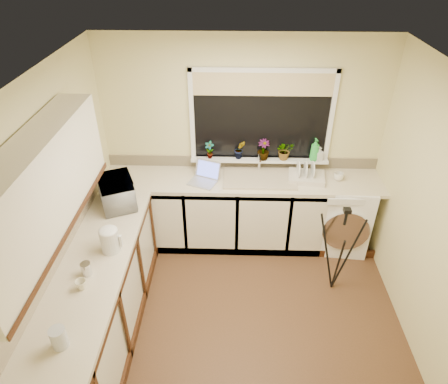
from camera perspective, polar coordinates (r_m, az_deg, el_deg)
floor at (r=4.29m, az=2.39°, el=-17.14°), size 3.20×3.20×0.00m
ceiling at (r=2.86m, az=3.57°, el=15.76°), size 3.20×3.20×0.00m
wall_back at (r=4.71m, az=2.65°, el=7.13°), size 3.20×0.00×3.20m
wall_left at (r=3.75m, az=-22.42°, el=-3.34°), size 0.00×3.00×3.00m
wall_right at (r=3.83m, az=27.64°, el=-4.07°), size 0.00×3.00×3.00m
base_cabinet_back at (r=4.88m, az=-1.38°, el=-2.80°), size 2.55×0.60×0.86m
base_cabinet_left at (r=3.96m, az=-17.33°, el=-15.40°), size 0.54×2.40×0.86m
worktop_back at (r=4.62m, az=2.58°, el=1.63°), size 3.20×0.60×0.04m
worktop_left at (r=3.64m, az=-18.52°, el=-10.70°), size 0.60×2.40×0.04m
upper_cabinet at (r=3.05m, az=-24.87°, el=0.17°), size 0.28×1.90×0.70m
splashback_left at (r=3.59m, az=-23.57°, el=-7.48°), size 0.02×2.40×0.45m
splashback_back at (r=4.82m, az=2.58°, el=4.35°), size 3.20×0.02×0.14m
window_glass at (r=4.57m, az=5.31°, el=10.64°), size 1.50×0.02×1.00m
window_blind at (r=4.42m, az=5.59°, el=15.00°), size 1.50×0.02×0.25m
windowsill at (r=4.75m, az=5.02°, el=4.65°), size 1.60×0.14×0.03m
sink at (r=4.61m, az=5.07°, el=1.94°), size 0.82×0.46×0.03m
faucet at (r=4.71m, az=5.04°, el=4.19°), size 0.03×0.03×0.24m
washing_machine at (r=5.02m, az=16.18°, el=-2.87°), size 0.69×0.67×0.90m
laptop at (r=4.55m, az=-2.74°, el=2.23°), size 0.38×0.38×0.21m
kettle at (r=3.70m, az=-15.92°, el=-6.67°), size 0.17×0.17×0.22m
dish_rack at (r=4.68m, az=11.63°, el=2.07°), size 0.44×0.35×0.06m
tripod at (r=4.34m, az=16.02°, el=-8.00°), size 0.65×0.65×1.06m
glass_jug at (r=3.12m, az=-22.43°, el=-18.62°), size 0.11×0.11×0.16m
steel_jar at (r=3.56m, az=-18.99°, el=-10.30°), size 0.09×0.09×0.12m
microwave at (r=4.27m, az=-14.96°, el=-0.03°), size 0.50×0.59×0.27m
plant_a at (r=4.68m, az=-2.08°, el=5.98°), size 0.13×0.11×0.21m
plant_b at (r=4.68m, az=2.25°, el=6.06°), size 0.14×0.12×0.23m
plant_c at (r=4.66m, az=5.62°, el=5.99°), size 0.15×0.15×0.25m
plant_d at (r=4.71m, az=8.63°, el=5.89°), size 0.23×0.21×0.23m
soap_bottle_green at (r=4.74m, az=12.79°, el=5.91°), size 0.12×0.12×0.27m
soap_bottle_clear at (r=4.77m, az=13.37°, el=5.33°), size 0.10×0.10×0.17m
cup_back at (r=4.75m, az=15.97°, el=2.12°), size 0.12×0.12×0.09m
cup_left at (r=3.47m, az=-19.63°, el=-12.30°), size 0.09×0.09×0.08m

